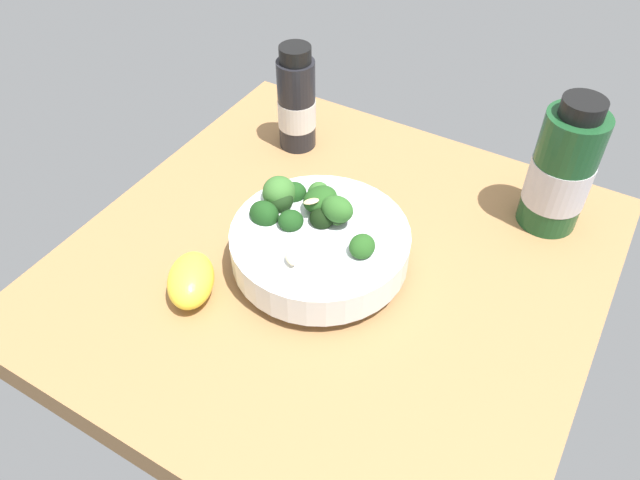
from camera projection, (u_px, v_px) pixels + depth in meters
ground_plane at (333, 272)px, 73.98cm from camera, size 59.01×59.01×4.34cm
bowl_of_broccoli at (318, 239)px, 69.70cm from camera, size 20.07×20.07×9.03cm
lemon_wedge at (191, 280)px, 67.37cm from camera, size 8.26×9.18×4.20cm
bottle_tall at (561, 172)px, 72.09cm from camera, size 7.31×7.31×17.15cm
bottle_short at (297, 103)px, 84.18cm from camera, size 5.24×5.24×14.92cm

